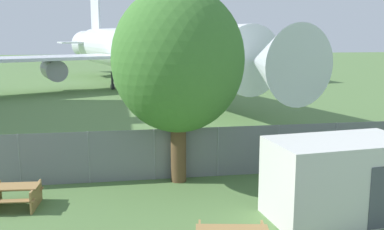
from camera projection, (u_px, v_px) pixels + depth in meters
name	position (u px, v px, depth m)	size (l,w,h in m)	color
perimeter_fence	(155.00, 154.00, 17.69)	(56.07, 0.07, 2.03)	gray
airplane	(142.00, 51.00, 45.48)	(39.55, 48.58, 13.11)	white
portable_cabin	(339.00, 179.00, 13.99)	(4.60, 2.82, 2.51)	silver
picnic_bench_near_cabin	(15.00, 194.00, 14.89)	(1.67, 1.52, 0.76)	#A37A47
tree_left_of_cabin	(178.00, 60.00, 16.81)	(4.99, 4.99, 7.50)	brown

